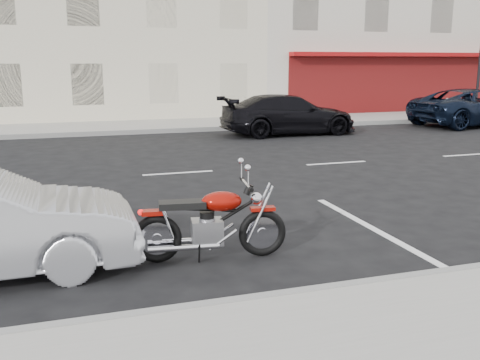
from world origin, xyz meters
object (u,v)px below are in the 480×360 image
Objects in this scene: suv_far at (474,107)px; motorcycle at (264,222)px; fire_hydrant at (447,106)px; car_far at (289,115)px.

motorcycle is at bearing 124.84° from suv_far.
suv_far reaches higher than fire_hydrant.
fire_hydrant is 0.14× the size of suv_far.
suv_far is 1.10× the size of car_far.
suv_far is 7.96m from car_far.
car_far is (4.93, 10.93, 0.24)m from motorcycle.
motorcycle is 0.38× the size of suv_far.
fire_hydrant is at bearing -25.94° from suv_far.
motorcycle is (-13.97, -14.05, -0.08)m from fire_hydrant.
motorcycle is 11.99m from car_far.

